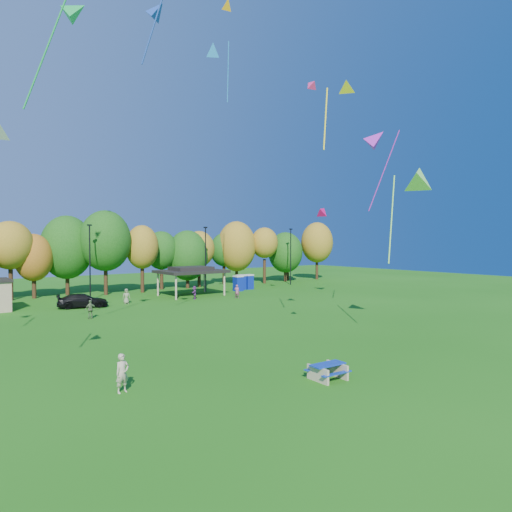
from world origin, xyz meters
TOP-DOWN VIEW (x-y plane):
  - ground at (0.00, 0.00)m, footprint 160.00×160.00m
  - tree_line at (-1.03, 45.51)m, footprint 93.57×10.55m
  - lamp_posts at (2.00, 40.00)m, footprint 64.50×0.25m
  - pavilion at (14.00, 37.00)m, footprint 8.20×6.20m
  - porta_potties at (23.26, 38.39)m, footprint 3.75×2.24m
  - picnic_table at (1.90, 1.31)m, footprint 1.99×1.67m
  - kite_flyer at (-7.30, 5.80)m, footprint 0.74×0.55m
  - car_d at (-0.45, 34.79)m, footprint 5.51×3.31m
  - far_person_0 at (-2.01, 27.25)m, footprint 1.03×0.45m
  - far_person_2 at (12.54, 33.60)m, footprint 1.30×1.48m
  - far_person_4 at (4.38, 34.78)m, footprint 0.93×0.69m
  - far_person_5 at (17.16, 31.18)m, footprint 0.70×0.73m
  - kite_0 at (14.96, 4.63)m, footprint 4.84×3.38m
  - kite_1 at (8.67, 8.30)m, footprint 1.41×1.27m
  - kite_2 at (9.26, 6.63)m, footprint 3.03×2.49m
  - kite_4 at (-2.77, 11.30)m, footprint 2.24×2.50m
  - kite_7 at (11.20, 27.06)m, footprint 2.70×3.84m
  - kite_8 at (22.17, 14.00)m, footprint 3.89×4.79m
  - kite_10 at (15.85, 16.98)m, footprint 1.38×1.66m
  - kite_11 at (-6.98, 13.55)m, footprint 4.19×2.34m
  - kite_12 at (7.07, 18.26)m, footprint 1.27×1.55m

SIDE VIEW (x-z plane):
  - ground at x=0.00m, z-range 0.00..0.00m
  - picnic_table at x=1.90m, z-range 0.07..0.89m
  - car_d at x=-0.45m, z-range 0.00..1.50m
  - far_person_2 at x=12.54m, z-range 0.00..1.62m
  - far_person_5 at x=17.16m, z-range 0.00..1.69m
  - far_person_4 at x=4.38m, z-range 0.00..1.72m
  - far_person_0 at x=-2.01m, z-range 0.00..1.74m
  - kite_flyer at x=-7.30m, z-range 0.00..1.86m
  - porta_potties at x=23.26m, z-range 0.01..2.19m
  - pavilion at x=14.00m, z-range 1.34..5.11m
  - lamp_posts at x=2.00m, z-range 0.36..9.45m
  - tree_line at x=-1.03m, z-range 0.34..11.49m
  - kite_1 at x=8.67m, z-range 8.74..9.92m
  - kite_0 at x=14.96m, z-range 7.97..15.93m
  - kite_8 at x=22.17m, z-range 12.97..21.68m
  - kite_2 at x=9.26m, z-range 15.17..20.65m
  - kite_11 at x=-6.98m, z-range 17.17..24.54m
  - kite_4 at x=-2.77m, z-range 19.07..23.55m
  - kite_10 at x=15.85m, z-range 21.41..22.89m
  - kite_12 at x=7.07m, z-range 26.87..28.25m
  - kite_7 at x=11.20m, z-range 24.31..30.91m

